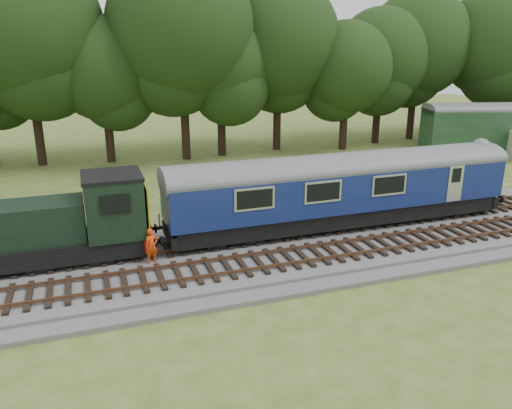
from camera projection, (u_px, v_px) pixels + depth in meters
name	position (u px, v px, depth m)	size (l,w,h in m)	color
ground	(261.00, 254.00, 23.26)	(120.00, 120.00, 0.00)	#3E5C22
ballast	(261.00, 251.00, 23.21)	(70.00, 7.00, 0.35)	#4C4C4F
track_north	(252.00, 236.00, 24.39)	(67.20, 2.40, 0.21)	black
track_south	(274.00, 260.00, 21.70)	(67.20, 2.40, 0.21)	black
fence	(233.00, 223.00, 27.30)	(64.00, 0.12, 1.00)	#6B6054
tree_line	(175.00, 157.00, 43.02)	(70.00, 8.00, 18.00)	black
dmu_railcar	(343.00, 184.00, 25.24)	(18.05, 2.86, 3.88)	black
shunter_loco	(49.00, 227.00, 21.08)	(8.91, 2.60, 3.38)	black
worker	(152.00, 246.00, 21.34)	(0.57, 0.37, 1.56)	#EA410C
shed	(446.00, 137.00, 45.25)	(3.89, 3.89, 2.42)	#17331A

